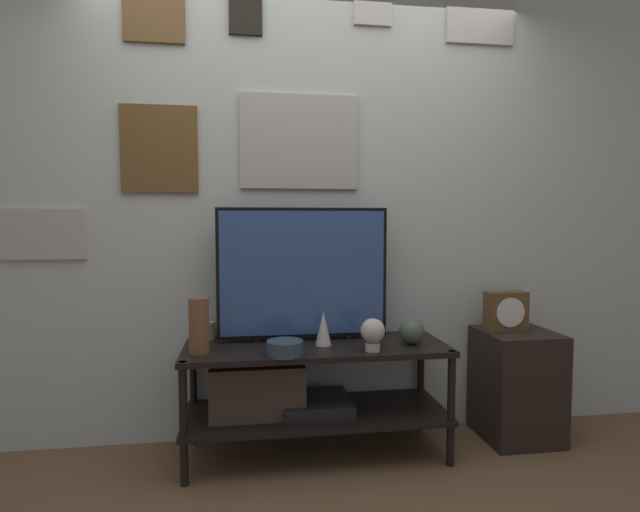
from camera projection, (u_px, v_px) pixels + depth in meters
The scene contains 12 objects.
ground_plane at pixel (325, 482), 2.40m from camera, with size 12.00×12.00×0.00m, color brown.
wall_back at pixel (307, 202), 2.89m from camera, with size 6.40×0.08×2.70m.
media_console at pixel (293, 387), 2.65m from camera, with size 1.39×0.51×0.60m.
television at pixel (303, 273), 2.73m from camera, with size 0.93×0.05×0.73m.
vase_tall_ceramic at pixel (199, 326), 2.47m from camera, with size 0.10×0.10×0.28m.
vase_slim_bronze at pixel (323, 328), 2.64m from camera, with size 0.09×0.09×0.18m.
vase_round_glass at pixel (412, 331), 2.66m from camera, with size 0.14×0.14×0.14m.
vase_wide_bowl at pixel (285, 348), 2.44m from camera, with size 0.18×0.18×0.07m.
candle_jar at pixel (208, 331), 2.77m from camera, with size 0.08×0.08×0.10m.
decorative_bust at pixel (373, 332), 2.52m from camera, with size 0.12×0.12×0.17m.
side_table at pixel (516, 384), 2.88m from camera, with size 0.41×0.42×0.62m.
mantel_clock at pixel (506, 311), 2.89m from camera, with size 0.24×0.11×0.22m.
Camera 1 is at (-0.36, -2.29, 1.25)m, focal length 28.00 mm.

